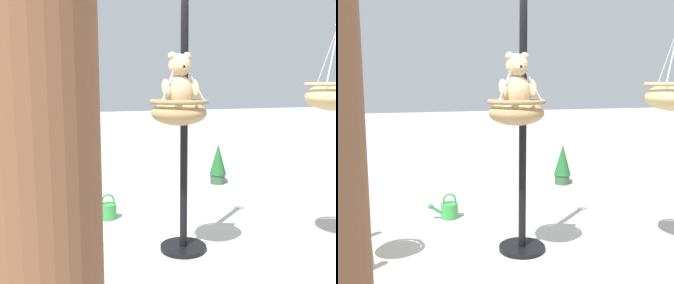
# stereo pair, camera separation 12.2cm
# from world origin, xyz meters

# --- Properties ---
(ground_plane) EXTENTS (40.00, 40.00, 0.00)m
(ground_plane) POSITION_xyz_m (0.00, 0.00, 0.00)
(ground_plane) COLOR #ADAAA3
(display_pole_central) EXTENTS (0.44, 0.44, 2.41)m
(display_pole_central) POSITION_xyz_m (-0.23, -0.02, 0.74)
(display_pole_central) COLOR black
(display_pole_central) RESTS_ON ground
(hanging_basket_with_teddy) EXTENTS (0.49, 0.49, 0.59)m
(hanging_basket_with_teddy) POSITION_xyz_m (-0.08, 0.23, 1.35)
(hanging_basket_with_teddy) COLOR #A37F51
(teddy_bear) EXTENTS (0.33, 0.29, 0.47)m
(teddy_bear) POSITION_xyz_m (-0.08, 0.25, 1.55)
(teddy_bear) COLOR tan
(hanging_basket_left_high) EXTENTS (0.52, 0.52, 0.73)m
(hanging_basket_left_high) POSITION_xyz_m (-1.39, 0.56, 1.47)
(hanging_basket_left_high) COLOR tan
(potted_plant_tall_leafy) EXTENTS (0.27, 0.27, 0.64)m
(potted_plant_tall_leafy) POSITION_xyz_m (-1.71, -2.18, 0.32)
(potted_plant_tall_leafy) COLOR #2D5638
(potted_plant_tall_leafy) RESTS_ON ground
(watering_can) EXTENTS (0.35, 0.20, 0.30)m
(watering_can) POSITION_xyz_m (0.29, -1.12, 0.10)
(watering_can) COLOR #338C3F
(watering_can) RESTS_ON ground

